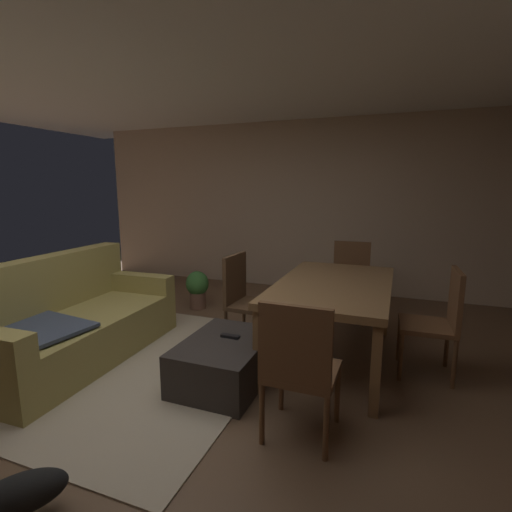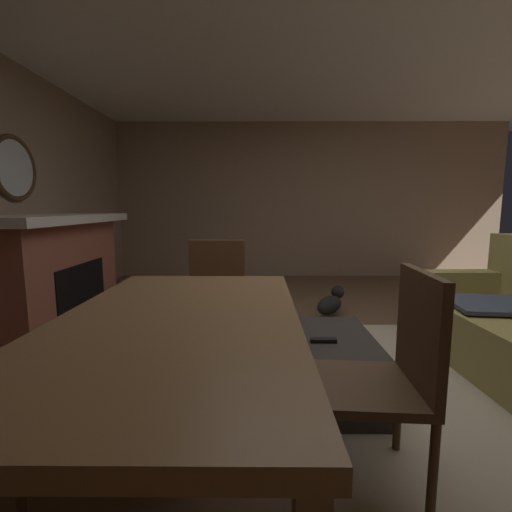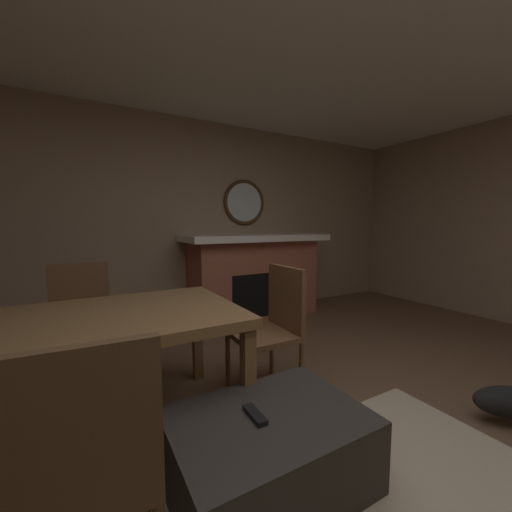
{
  "view_description": "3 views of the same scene",
  "coord_description": "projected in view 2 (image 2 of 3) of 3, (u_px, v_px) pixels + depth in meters",
  "views": [
    {
      "loc": [
        -2.19,
        -1.6,
        1.59
      ],
      "look_at": [
        0.46,
        -0.58,
        1.07
      ],
      "focal_mm": 26.43,
      "sensor_mm": 36.0,
      "label": 1
    },
    {
      "loc": [
        2.58,
        -0.74,
        1.19
      ],
      "look_at": [
        0.31,
        -0.76,
        0.87
      ],
      "focal_mm": 25.03,
      "sensor_mm": 36.0,
      "label": 2
    },
    {
      "loc": [
        1.14,
        0.82,
        1.24
      ],
      "look_at": [
        0.25,
        -0.74,
        1.06
      ],
      "focal_mm": 21.7,
      "sensor_mm": 36.0,
      "label": 3
    }
  ],
  "objects": [
    {
      "name": "floor",
      "position": [
        356.0,
        364.0,
        2.72
      ],
      "size": [
        8.61,
        8.61,
        0.0
      ],
      "primitive_type": "plane",
      "color": "brown"
    },
    {
      "name": "wall_left",
      "position": [
        302.0,
        201.0,
        6.1
      ],
      "size": [
        0.12,
        6.73,
        2.59
      ],
      "primitive_type": "cube",
      "color": "#9E846B",
      "rests_on": "ground"
    },
    {
      "name": "area_rug",
      "position": [
        437.0,
        392.0,
        2.3
      ],
      "size": [
        2.6,
        2.0,
        0.01
      ],
      "primitive_type": "cube",
      "color": "tan",
      "rests_on": "ground"
    },
    {
      "name": "fireplace",
      "position": [
        52.0,
        270.0,
        3.53
      ],
      "size": [
        1.93,
        0.76,
        1.11
      ],
      "color": "#9E5642",
      "rests_on": "ground"
    },
    {
      "name": "round_wall_mirror",
      "position": [
        15.0,
        168.0,
        3.4
      ],
      "size": [
        0.63,
        0.05,
        0.63
      ],
      "color": "#4C331E"
    },
    {
      "name": "ottoman_coffee_table",
      "position": [
        324.0,
        365.0,
        2.28
      ],
      "size": [
        0.9,
        0.64,
        0.36
      ],
      "primitive_type": "cube",
      "color": "#2D2826",
      "rests_on": "ground"
    },
    {
      "name": "tv_remote",
      "position": [
        323.0,
        340.0,
        2.19
      ],
      "size": [
        0.05,
        0.16,
        0.02
      ],
      "primitive_type": "cube",
      "rotation": [
        0.0,
        0.0,
        -0.02
      ],
      "color": "black",
      "rests_on": "ottoman_coffee_table"
    },
    {
      "name": "dining_table",
      "position": [
        179.0,
        333.0,
        1.48
      ],
      "size": [
        1.72,
        0.99,
        0.74
      ],
      "color": "brown",
      "rests_on": "ground"
    },
    {
      "name": "dining_chair_north",
      "position": [
        391.0,
        367.0,
        1.49
      ],
      "size": [
        0.47,
        0.47,
        0.93
      ],
      "color": "#513823",
      "rests_on": "ground"
    },
    {
      "name": "dining_chair_west",
      "position": [
        216.0,
        294.0,
        2.74
      ],
      "size": [
        0.44,
        0.44,
        0.93
      ],
      "color": "brown",
      "rests_on": "ground"
    },
    {
      "name": "small_dog",
      "position": [
        331.0,
        303.0,
        3.84
      ],
      "size": [
        0.45,
        0.41,
        0.27
      ],
      "color": "black",
      "rests_on": "ground"
    }
  ]
}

